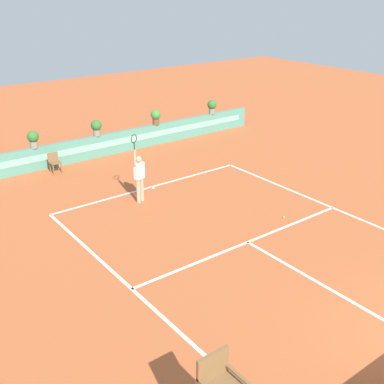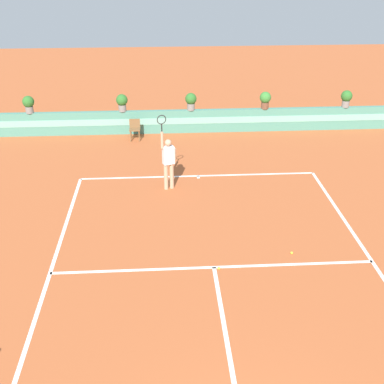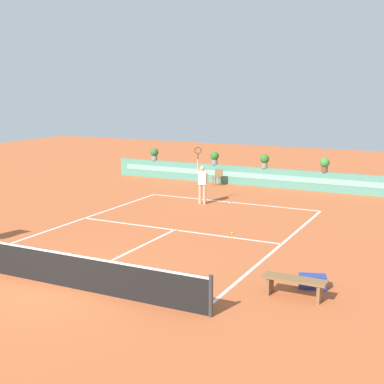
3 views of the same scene
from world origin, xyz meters
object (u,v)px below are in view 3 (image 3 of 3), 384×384
at_px(potted_plant_left, 215,157).
at_px(potted_plant_centre, 265,160).
at_px(ball_kid_chair, 218,176).
at_px(bench_courtside, 295,283).
at_px(tennis_player, 202,181).
at_px(gear_bag, 312,282).
at_px(potted_plant_far_left, 154,153).
at_px(tennis_ball_near_baseline, 232,233).
at_px(tennis_ball_mid_court, 176,230).
at_px(potted_plant_right, 325,164).

xyz_separation_m(potted_plant_left, potted_plant_centre, (2.89, 0.00, 0.00)).
relative_size(ball_kid_chair, potted_plant_centre, 1.17).
relative_size(bench_courtside, tennis_player, 0.62).
xyz_separation_m(gear_bag, potted_plant_far_left, (-12.77, 13.56, 1.23)).
bearing_deg(potted_plant_left, bench_courtside, -58.94).
height_order(tennis_ball_near_baseline, tennis_ball_mid_court, same).
height_order(potted_plant_far_left, potted_plant_centre, same).
relative_size(bench_courtside, potted_plant_right, 2.21).
bearing_deg(ball_kid_chair, potted_plant_far_left, 170.48).
xyz_separation_m(tennis_ball_near_baseline, potted_plant_left, (-4.99, 9.52, 1.38)).
xyz_separation_m(bench_courtside, potted_plant_far_left, (-12.52, 14.40, 1.04)).
height_order(tennis_ball_mid_court, potted_plant_far_left, potted_plant_far_left).
bearing_deg(tennis_ball_mid_court, potted_plant_centre, 90.55).
xyz_separation_m(bench_courtside, gear_bag, (0.25, 0.83, -0.20)).
bearing_deg(ball_kid_chair, bench_courtside, -59.18).
xyz_separation_m(tennis_player, tennis_ball_mid_court, (1.16, -4.67, -1.02)).
bearing_deg(tennis_player, potted_plant_right, 51.96).
bearing_deg(tennis_ball_near_baseline, bench_courtside, -52.94).
xyz_separation_m(ball_kid_chair, potted_plant_centre, (2.37, 0.73, 0.93)).
bearing_deg(potted_plant_left, tennis_player, -71.38).
relative_size(bench_courtside, potted_plant_centre, 2.21).
bearing_deg(potted_plant_far_left, tennis_ball_near_baseline, -47.13).
relative_size(gear_bag, tennis_ball_mid_court, 10.29).
bearing_deg(tennis_player, tennis_ball_near_baseline, -52.38).
relative_size(tennis_ball_mid_court, potted_plant_far_left, 0.09).
xyz_separation_m(ball_kid_chair, potted_plant_right, (5.54, 0.73, 0.93)).
bearing_deg(tennis_ball_near_baseline, potted_plant_far_left, 132.87).
height_order(tennis_ball_mid_court, potted_plant_left, potted_plant_left).
height_order(tennis_player, potted_plant_right, tennis_player).
distance_m(potted_plant_centre, potted_plant_right, 3.17).
xyz_separation_m(gear_bag, potted_plant_left, (-8.92, 13.56, 1.23)).
distance_m(potted_plant_far_left, potted_plant_centre, 6.74).
height_order(ball_kid_chair, potted_plant_centre, potted_plant_centre).
bearing_deg(tennis_ball_mid_court, ball_kid_chair, 104.79).
relative_size(tennis_ball_near_baseline, potted_plant_centre, 0.09).
height_order(gear_bag, potted_plant_left, potted_plant_left).
distance_m(tennis_player, potted_plant_far_left, 7.85).
bearing_deg(tennis_player, tennis_ball_mid_court, -76.01).
relative_size(ball_kid_chair, gear_bag, 1.21).
xyz_separation_m(ball_kid_chair, tennis_player, (1.31, -4.68, 0.57)).
height_order(gear_bag, tennis_player, tennis_player).
bearing_deg(ball_kid_chair, tennis_ball_near_baseline, -63.04).
height_order(bench_courtside, potted_plant_right, potted_plant_right).
bearing_deg(tennis_player, potted_plant_far_left, 136.33).
height_order(gear_bag, tennis_ball_near_baseline, gear_bag).
bearing_deg(tennis_ball_mid_court, gear_bag, -30.41).
bearing_deg(bench_courtside, potted_plant_left, 121.06).
relative_size(tennis_ball_mid_court, potted_plant_right, 0.09).
relative_size(ball_kid_chair, potted_plant_left, 1.17).
height_order(bench_courtside, tennis_player, tennis_player).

